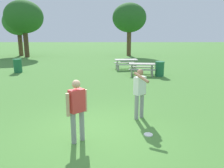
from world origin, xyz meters
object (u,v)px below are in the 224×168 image
Objects in this scene: person_thrower at (140,90)px; trash_can_beside_table at (159,69)px; person_catcher at (77,107)px; picnic_table_far at (126,62)px; picnic_table_near at (142,67)px; tree_broad_center at (24,17)px; frisbee at (148,135)px; trash_can_further_along at (18,66)px; tree_tall_left at (18,22)px; tree_far_right at (129,18)px.

person_thrower is 7.57m from trash_can_beside_table.
person_catcher is 0.88× the size of picnic_table_far.
person_catcher is 1.71× the size of trash_can_beside_table.
tree_broad_center is at bearing 136.82° from picnic_table_near.
tree_broad_center is at bearing 118.37° from frisbee.
tree_tall_left is (-4.43, 11.71, 3.43)m from trash_can_further_along.
trash_can_further_along is (-8.63, 0.92, -0.08)m from picnic_table_near.
person_catcher is at bearing -168.98° from frisbee.
picnic_table_near is at bearing 157.68° from trash_can_beside_table.
person_thrower is 10.02m from picnic_table_far.
tree_tall_left is at bearing 135.97° from picnic_table_near.
frisbee is at bearing -85.17° from person_thrower.
frisbee is 0.04× the size of tree_broad_center.
person_thrower is 0.27× the size of tree_far_right.
person_thrower reaches higher than picnic_table_near.
tree_far_right is (0.98, 10.32, 3.85)m from picnic_table_far.
picnic_table_near is 0.30× the size of tree_far_right.
picnic_table_near is at bearing 81.99° from person_thrower.
picnic_table_near is at bearing 83.76° from frisbee.
picnic_table_near is (0.98, 8.93, 0.55)m from frisbee.
trash_can_beside_table is (3.95, 8.85, -0.46)m from person_catcher.
picnic_table_near is at bearing 72.88° from person_catcher.
picnic_table_near is at bearing -6.08° from trash_can_further_along.
tree_tall_left reaches higher than frisbee.
picnic_table_far is at bearing 111.54° from picnic_table_near.
trash_can_further_along is 11.29m from tree_broad_center.
picnic_table_near is at bearing -90.29° from tree_far_right.
tree_tall_left is 0.89× the size of tree_far_right.
tree_tall_left is at bearing 120.54° from person_thrower.
trash_can_beside_table is (2.01, -2.77, -0.08)m from picnic_table_far.
trash_can_further_along is at bearing -126.55° from tree_far_right.
person_catcher is at bearing -99.50° from picnic_table_far.
trash_can_beside_table is at bearing 65.92° from person_catcher.
person_thrower is at bearing -106.71° from trash_can_beside_table.
picnic_table_far is (-0.92, 2.33, 0.00)m from picnic_table_near.
person_catcher is at bearing -114.08° from trash_can_beside_table.
tree_far_right is at bearing 89.71° from picnic_table_near.
trash_can_further_along is 12.98m from tree_tall_left.
trash_can_beside_table reaches higher than picnic_table_near.
tree_tall_left is 0.88× the size of tree_broad_center.
tree_tall_left is at bearing 129.36° from tree_broad_center.
tree_tall_left is at bearing 119.28° from frisbee.
tree_broad_center is at bearing 141.23° from picnic_table_far.
tree_broad_center is at bearing 138.22° from trash_can_beside_table.
tree_far_right is at bearing 82.40° from person_catcher.
trash_can_beside_table is 0.18× the size of tree_tall_left.
trash_can_further_along is at bearing 119.44° from person_catcher.
frisbee is at bearing -90.30° from picnic_table_far.
picnic_table_far is at bearing 89.06° from person_thrower.
tree_broad_center reaches higher than picnic_table_near.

